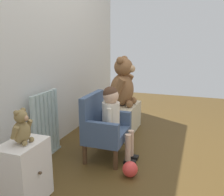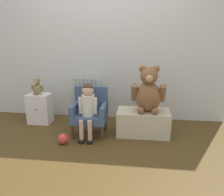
# 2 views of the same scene
# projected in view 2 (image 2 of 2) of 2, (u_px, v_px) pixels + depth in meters

# --- Properties ---
(ground_plane) EXTENTS (6.00, 6.00, 0.00)m
(ground_plane) POSITION_uv_depth(u_px,v_px,m) (90.00, 151.00, 2.59)
(ground_plane) COLOR #4D3718
(back_wall) EXTENTS (3.80, 0.05, 2.40)m
(back_wall) POSITION_uv_depth(u_px,v_px,m) (104.00, 43.00, 3.35)
(back_wall) COLOR silver
(back_wall) RESTS_ON ground_plane
(radiator) EXTENTS (0.43, 0.05, 0.66)m
(radiator) POSITION_uv_depth(u_px,v_px,m) (87.00, 99.00, 3.51)
(radiator) COLOR #A7BCB8
(radiator) RESTS_ON ground_plane
(small_dresser) EXTENTS (0.34, 0.26, 0.46)m
(small_dresser) POSITION_uv_depth(u_px,v_px,m) (40.00, 109.00, 3.36)
(small_dresser) COLOR silver
(small_dresser) RESTS_ON ground_plane
(child_armchair) EXTENTS (0.46, 0.37, 0.64)m
(child_armchair) POSITION_uv_depth(u_px,v_px,m) (90.00, 111.00, 2.98)
(child_armchair) COLOR #405373
(child_armchair) RESTS_ON ground_plane
(child_figure) EXTENTS (0.25, 0.35, 0.73)m
(child_figure) POSITION_uv_depth(u_px,v_px,m) (88.00, 103.00, 2.84)
(child_figure) COLOR silver
(child_figure) RESTS_ON ground_plane
(low_bench) EXTENTS (0.70, 0.37, 0.34)m
(low_bench) POSITION_uv_depth(u_px,v_px,m) (143.00, 123.00, 2.98)
(low_bench) COLOR beige
(low_bench) RESTS_ON ground_plane
(large_teddy_bear) EXTENTS (0.45, 0.31, 0.62)m
(large_teddy_bear) POSITION_uv_depth(u_px,v_px,m) (148.00, 92.00, 2.84)
(large_teddy_bear) COLOR brown
(large_teddy_bear) RESTS_ON low_bench
(small_teddy_bear) EXTENTS (0.18, 0.12, 0.24)m
(small_teddy_bear) POSITION_uv_depth(u_px,v_px,m) (37.00, 87.00, 3.26)
(small_teddy_bear) COLOR olive
(small_teddy_bear) RESTS_ON small_dresser
(toy_ball) EXTENTS (0.13, 0.13, 0.13)m
(toy_ball) POSITION_uv_depth(u_px,v_px,m) (63.00, 139.00, 2.74)
(toy_ball) COLOR #DF3A36
(toy_ball) RESTS_ON ground_plane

